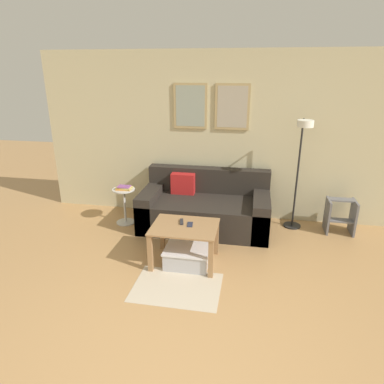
# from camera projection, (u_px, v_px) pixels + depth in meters

# --- Properties ---
(ground_plane) EXTENTS (16.00, 16.00, 0.00)m
(ground_plane) POSITION_uv_depth(u_px,v_px,m) (170.00, 366.00, 2.78)
(ground_plane) COLOR tan
(wall_back) EXTENTS (5.60, 0.09, 2.55)m
(wall_back) POSITION_uv_depth(u_px,v_px,m) (218.00, 137.00, 5.27)
(wall_back) COLOR #C6BC93
(wall_back) RESTS_ON ground_plane
(area_rug) EXTENTS (0.96, 0.70, 0.01)m
(area_rug) POSITION_uv_depth(u_px,v_px,m) (177.00, 287.00, 3.78)
(area_rug) COLOR #C1B299
(area_rug) RESTS_ON ground_plane
(couch) EXTENTS (1.89, 0.97, 0.83)m
(couch) POSITION_uv_depth(u_px,v_px,m) (205.00, 208.00, 5.16)
(couch) COLOR #28231E
(couch) RESTS_ON ground_plane
(coffee_table) EXTENTS (0.79, 0.62, 0.49)m
(coffee_table) POSITION_uv_depth(u_px,v_px,m) (185.00, 234.00, 4.15)
(coffee_table) COLOR #997047
(coffee_table) RESTS_ON ground_plane
(storage_bin) EXTENTS (0.55, 0.46, 0.23)m
(storage_bin) POSITION_uv_depth(u_px,v_px,m) (188.00, 256.00, 4.20)
(storage_bin) COLOR #B2B2B7
(storage_bin) RESTS_ON ground_plane
(floor_lamp) EXTENTS (0.26, 0.46, 1.64)m
(floor_lamp) POSITION_uv_depth(u_px,v_px,m) (301.00, 155.00, 4.73)
(floor_lamp) COLOR black
(floor_lamp) RESTS_ON ground_plane
(side_table) EXTENTS (0.34, 0.34, 0.56)m
(side_table) POSITION_uv_depth(u_px,v_px,m) (124.00, 203.00, 5.26)
(side_table) COLOR silver
(side_table) RESTS_ON ground_plane
(book_stack) EXTENTS (0.24, 0.16, 0.05)m
(book_stack) POSITION_uv_depth(u_px,v_px,m) (124.00, 188.00, 5.15)
(book_stack) COLOR #D18438
(book_stack) RESTS_ON side_table
(remote_control) EXTENTS (0.07, 0.16, 0.02)m
(remote_control) POSITION_uv_depth(u_px,v_px,m) (182.00, 222.00, 4.21)
(remote_control) COLOR #232328
(remote_control) RESTS_ON coffee_table
(cell_phone) EXTENTS (0.08, 0.15, 0.01)m
(cell_phone) POSITION_uv_depth(u_px,v_px,m) (190.00, 224.00, 4.15)
(cell_phone) COLOR #1E2338
(cell_phone) RESTS_ON coffee_table
(step_stool) EXTENTS (0.39, 0.33, 0.50)m
(step_stool) POSITION_uv_depth(u_px,v_px,m) (340.00, 215.00, 4.98)
(step_stool) COLOR slate
(step_stool) RESTS_ON ground_plane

